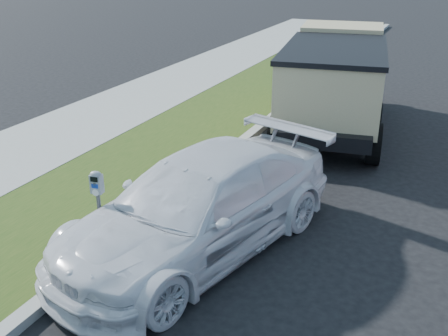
% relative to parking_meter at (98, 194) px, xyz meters
% --- Properties ---
extents(ground, '(120.00, 120.00, 0.00)m').
position_rel_parking_meter_xyz_m(ground, '(2.59, 1.03, -1.14)').
color(ground, black).
rests_on(ground, ground).
extents(streetside, '(6.12, 50.00, 0.15)m').
position_rel_parking_meter_xyz_m(streetside, '(-2.98, 3.03, -1.07)').
color(streetside, gray).
rests_on(streetside, ground).
extents(parking_meter, '(0.21, 0.16, 1.39)m').
position_rel_parking_meter_xyz_m(parking_meter, '(0.00, 0.00, 0.00)').
color(parking_meter, '#3F4247').
rests_on(parking_meter, ground).
extents(white_wagon, '(3.54, 5.82, 1.58)m').
position_rel_parking_meter_xyz_m(white_wagon, '(1.27, 0.97, -0.35)').
color(white_wagon, white).
rests_on(white_wagon, ground).
extents(dump_truck, '(3.42, 6.62, 2.48)m').
position_rel_parking_meter_xyz_m(dump_truck, '(1.65, 8.12, 0.25)').
color(dump_truck, black).
rests_on(dump_truck, ground).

